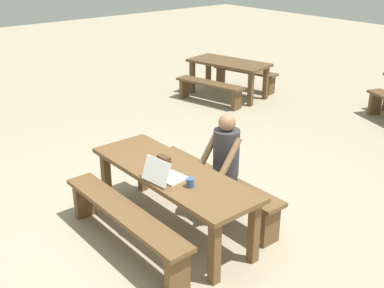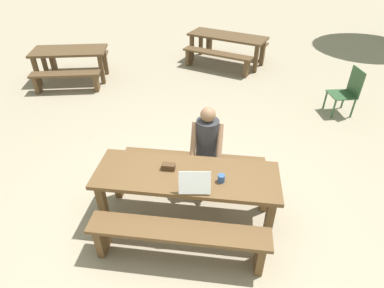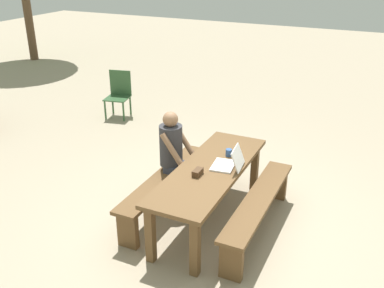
# 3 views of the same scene
# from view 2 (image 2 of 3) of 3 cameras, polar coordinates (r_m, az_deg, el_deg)

# --- Properties ---
(ground_plane) EXTENTS (30.00, 30.00, 0.00)m
(ground_plane) POSITION_cam_2_polar(r_m,az_deg,el_deg) (4.21, -0.91, -12.85)
(ground_plane) COLOR tan
(picnic_table_front) EXTENTS (2.14, 0.72, 0.72)m
(picnic_table_front) POSITION_cam_2_polar(r_m,az_deg,el_deg) (3.77, -0.99, -6.55)
(picnic_table_front) COLOR brown
(picnic_table_front) RESTS_ON ground
(bench_near) EXTENTS (1.94, 0.30, 0.48)m
(bench_near) POSITION_cam_2_polar(r_m,az_deg,el_deg) (3.54, -2.41, -16.21)
(bench_near) COLOR brown
(bench_near) RESTS_ON ground
(bench_far) EXTENTS (1.94, 0.30, 0.48)m
(bench_far) POSITION_cam_2_polar(r_m,az_deg,el_deg) (4.40, 0.17, -3.77)
(bench_far) COLOR brown
(bench_far) RESTS_ON ground
(laptop) EXTENTS (0.38, 0.39, 0.26)m
(laptop) POSITION_cam_2_polar(r_m,az_deg,el_deg) (3.51, 0.48, -6.76)
(laptop) COLOR white
(laptop) RESTS_ON picnic_table_front
(small_pouch) EXTENTS (0.16, 0.08, 0.07)m
(small_pouch) POSITION_cam_2_polar(r_m,az_deg,el_deg) (3.76, -4.23, -4.04)
(small_pouch) COLOR #4C331E
(small_pouch) RESTS_ON picnic_table_front
(coffee_mug) EXTENTS (0.08, 0.08, 0.09)m
(coffee_mug) POSITION_cam_2_polar(r_m,az_deg,el_deg) (3.59, 5.25, -6.12)
(coffee_mug) COLOR #335693
(coffee_mug) RESTS_ON picnic_table_front
(person_seated) EXTENTS (0.40, 0.40, 1.27)m
(person_seated) POSITION_cam_2_polar(r_m,az_deg,el_deg) (4.13, 2.66, -0.18)
(person_seated) COLOR #333847
(person_seated) RESTS_ON ground
(plastic_chair) EXTENTS (0.52, 0.52, 0.90)m
(plastic_chair) POSITION_cam_2_polar(r_m,az_deg,el_deg) (6.82, 25.94, 8.49)
(plastic_chair) COLOR #335933
(plastic_chair) RESTS_ON ground
(picnic_table_mid) EXTENTS (2.11, 1.39, 0.73)m
(picnic_table_mid) POSITION_cam_2_polar(r_m,az_deg,el_deg) (8.68, 6.32, 18.06)
(picnic_table_mid) COLOR brown
(picnic_table_mid) RESTS_ON ground
(bench_mid_south) EXTENTS (1.78, 0.91, 0.46)m
(bench_mid_south) POSITION_cam_2_polar(r_m,az_deg,el_deg) (8.24, 4.49, 15.21)
(bench_mid_south) COLOR brown
(bench_mid_south) RESTS_ON ground
(bench_mid_north) EXTENTS (1.78, 0.91, 0.46)m
(bench_mid_north) POSITION_cam_2_polar(r_m,az_deg,el_deg) (9.30, 7.73, 17.36)
(bench_mid_north) COLOR brown
(bench_mid_north) RESTS_ON ground
(picnic_table_rear) EXTENTS (1.77, 1.09, 0.72)m
(picnic_table_rear) POSITION_cam_2_polar(r_m,az_deg,el_deg) (8.10, -21.00, 14.67)
(picnic_table_rear) COLOR brown
(picnic_table_rear) RESTS_ON ground
(bench_rear_south) EXTENTS (1.51, 0.60, 0.43)m
(bench_rear_south) POSITION_cam_2_polar(r_m,az_deg,el_deg) (7.62, -21.61, 10.92)
(bench_rear_south) COLOR brown
(bench_rear_south) RESTS_ON ground
(bench_rear_north) EXTENTS (1.51, 0.60, 0.43)m
(bench_rear_north) POSITION_cam_2_polar(r_m,az_deg,el_deg) (8.78, -19.66, 14.38)
(bench_rear_north) COLOR brown
(bench_rear_north) RESTS_ON ground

